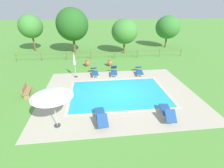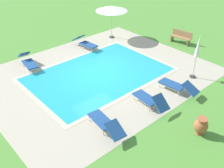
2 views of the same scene
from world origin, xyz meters
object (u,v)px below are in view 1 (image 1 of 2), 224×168
Objects in this scene: terracotta_urn_by_tree at (87,63)px; sun_lounger_north_near_steps at (139,71)px; wooden_bench_lawn_side at (26,90)px; tree_west_mid at (72,25)px; sun_lounger_north_mid at (114,71)px; tree_far_west at (125,31)px; terracotta_urn_near_fence at (110,63)px; sun_lounger_north_far at (95,72)px; sun_lounger_south_mid at (167,111)px; sun_lounger_north_end at (101,116)px; patio_umbrella_closed_row_west at (74,61)px; patio_umbrella_open_foreground at (52,94)px; tree_centre at (31,26)px; tree_east_mid at (168,27)px.

sun_lounger_north_near_steps is at bearing -29.11° from terracotta_urn_by_tree.
tree_west_mid reaches higher than wooden_bench_lawn_side.
sun_lounger_north_mid is 8.12m from wooden_bench_lawn_side.
tree_west_mid reaches higher than tree_far_west.
terracotta_urn_near_fence is (-0.12, 2.63, 0.04)m from sun_lounger_north_mid.
sun_lounger_north_far is 1.01× the size of sun_lounger_south_mid.
sun_lounger_north_end is at bearing -105.50° from tree_far_west.
sun_lounger_north_near_steps is 6.58m from patio_umbrella_closed_row_west.
tree_west_mid is (-4.72, 9.39, 3.63)m from sun_lounger_north_mid.
tree_west_mid reaches higher than patio_umbrella_open_foreground.
sun_lounger_north_near_steps is at bearing -52.43° from tree_west_mid.
patio_umbrella_closed_row_west reaches higher than sun_lounger_south_mid.
terracotta_urn_by_tree reaches higher than terracotta_urn_near_fence.
sun_lounger_north_end is 16.38m from tree_far_west.
wooden_bench_lawn_side is 0.29× the size of tree_centre.
sun_lounger_north_mid is at bearing -45.97° from terracotta_urn_by_tree.
tree_far_west is 13.85m from tree_centre.
tree_east_mid is (12.99, 8.38, 2.82)m from terracotta_urn_by_tree.
wooden_bench_lawn_side is at bearing -139.55° from terracotta_urn_near_fence.
sun_lounger_north_end is at bearing -63.52° from tree_centre.
sun_lounger_south_mid is at bearing -63.14° from terracotta_urn_by_tree.
sun_lounger_south_mid reaches higher than sun_lounger_north_far.
sun_lounger_north_near_steps is at bearing 0.24° from patio_umbrella_closed_row_west.
tree_far_west reaches higher than terracotta_urn_near_fence.
sun_lounger_north_end is (-1.75, -7.34, -0.01)m from sun_lounger_north_mid.
sun_lounger_north_near_steps is 10.49m from wooden_bench_lawn_side.
tree_west_mid is (-2.97, 16.72, 3.64)m from sun_lounger_north_end.
sun_lounger_north_mid is at bearing 25.62° from wooden_bench_lawn_side.
sun_lounger_south_mid is 10.33m from terracotta_urn_near_fence.
patio_umbrella_open_foreground is 5.30m from wooden_bench_lawn_side.
patio_umbrella_closed_row_west is 18.18m from tree_east_mid.
sun_lounger_south_mid is 0.43× the size of tree_far_west.
patio_umbrella_open_foreground is 3.05× the size of terracotta_urn_near_fence.
patio_umbrella_closed_row_west is (-3.83, -0.17, 1.30)m from sun_lounger_north_mid.
patio_umbrella_open_foreground is at bearing -107.17° from sun_lounger_north_far.
terracotta_urn_near_fence is (-2.56, 10.01, 0.05)m from sun_lounger_south_mid.
tree_far_west is at bearing -12.23° from tree_centre.
sun_lounger_north_end is 7.57m from patio_umbrella_closed_row_west.
wooden_bench_lawn_side is at bearing -76.07° from tree_centre.
wooden_bench_lawn_side is 7.83m from terracotta_urn_by_tree.
wooden_bench_lawn_side is at bearing -130.12° from tree_far_west.
sun_lounger_north_near_steps is at bearing -123.92° from tree_east_mid.
sun_lounger_north_near_steps is 17.96m from tree_centre.
patio_umbrella_closed_row_west reaches higher than terracotta_urn_near_fence.
sun_lounger_north_mid reaches higher than sun_lounger_south_mid.
terracotta_urn_by_tree is 0.16× the size of tree_far_west.
sun_lounger_north_end is 0.43× the size of tree_far_west.
sun_lounger_north_mid reaches higher than sun_lounger_north_far.
wooden_bench_lawn_side is 23.09m from tree_east_mid.
sun_lounger_north_end reaches higher than terracotta_urn_near_fence.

